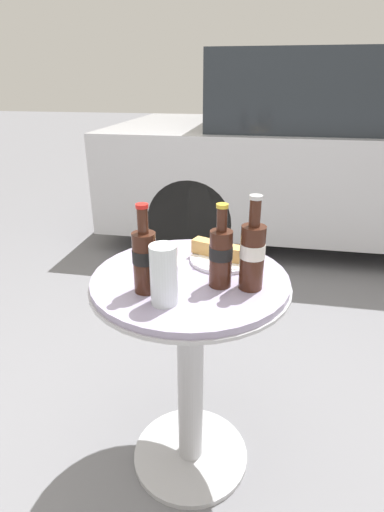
# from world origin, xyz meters

# --- Properties ---
(ground_plane) EXTENTS (30.00, 30.00, 0.00)m
(ground_plane) POSITION_xyz_m (0.00, 0.00, 0.00)
(ground_plane) COLOR slate
(bistro_table) EXTENTS (0.58, 0.58, 0.74)m
(bistro_table) POSITION_xyz_m (0.00, 0.00, 0.49)
(bistro_table) COLOR #B7B7BC
(bistro_table) RESTS_ON ground_plane
(cola_bottle_left) EXTENTS (0.06, 0.06, 0.24)m
(cola_bottle_left) POSITION_xyz_m (-0.10, -0.11, 0.83)
(cola_bottle_left) COLOR #3D1E14
(cola_bottle_left) RESTS_ON bistro_table
(cola_bottle_right) EXTENTS (0.06, 0.06, 0.23)m
(cola_bottle_right) POSITION_xyz_m (0.09, -0.04, 0.83)
(cola_bottle_right) COLOR #3D1E14
(cola_bottle_right) RESTS_ON bistro_table
(cola_bottle_center) EXTENTS (0.07, 0.07, 0.26)m
(cola_bottle_center) POSITION_xyz_m (0.17, -0.04, 0.84)
(cola_bottle_center) COLOR #3D1E14
(cola_bottle_center) RESTS_ON bistro_table
(drinking_glass) EXTENTS (0.07, 0.07, 0.16)m
(drinking_glass) POSITION_xyz_m (-0.04, -0.16, 0.81)
(drinking_glass) COLOR black
(drinking_glass) RESTS_ON bistro_table
(lunch_plate_near) EXTENTS (0.20, 0.20, 0.06)m
(lunch_plate_near) POSITION_xyz_m (0.08, 0.12, 0.75)
(lunch_plate_near) COLOR white
(lunch_plate_near) RESTS_ON bistro_table
(parked_car) EXTENTS (3.88, 1.78, 1.44)m
(parked_car) POSITION_xyz_m (0.83, 2.54, 0.67)
(parked_car) COLOR #B7B7BC
(parked_car) RESTS_ON ground_plane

